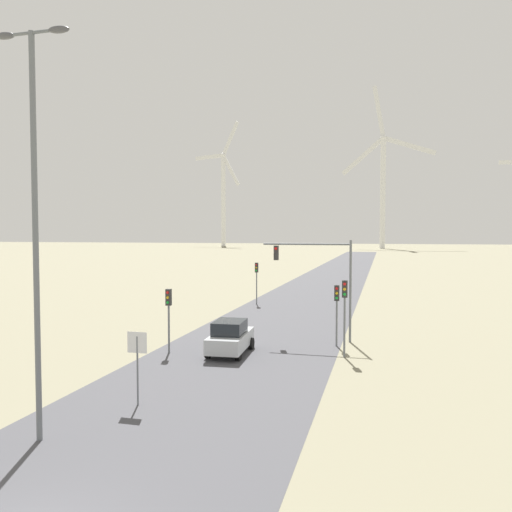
{
  "coord_description": "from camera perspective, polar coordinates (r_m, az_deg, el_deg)",
  "views": [
    {
      "loc": [
        7.33,
        -8.2,
        6.56
      ],
      "look_at": [
        0.0,
        20.36,
        5.19
      ],
      "focal_mm": 35.0,
      "sensor_mm": 36.0,
      "label": 1
    }
  ],
  "objects": [
    {
      "name": "traffic_light_post_mid_left",
      "position": [
        45.73,
        0.06,
        -2.04
      ],
      "size": [
        0.28,
        0.33,
        3.84
      ],
      "color": "slate",
      "rests_on": "ground"
    },
    {
      "name": "wind_turbine_left",
      "position": [
        217.0,
        14.3,
        8.47
      ],
      "size": [
        38.16,
        4.63,
        67.87
      ],
      "color": "white",
      "rests_on": "ground"
    },
    {
      "name": "car_approaching",
      "position": [
        27.38,
        -2.96,
        -9.25
      ],
      "size": [
        2.04,
        4.2,
        1.83
      ],
      "color": "#B7BCC1",
      "rests_on": "ground"
    },
    {
      "name": "road_surface",
      "position": [
        57.05,
        6.93,
        -3.96
      ],
      "size": [
        10.0,
        240.0,
        0.01
      ],
      "color": "#47474C",
      "rests_on": "ground"
    },
    {
      "name": "traffic_light_mast_overhead",
      "position": [
        30.44,
        7.21,
        -1.37
      ],
      "size": [
        5.41,
        0.35,
        6.13
      ],
      "color": "slate",
      "rests_on": "ground"
    },
    {
      "name": "traffic_light_post_mid_right",
      "position": [
        29.21,
        9.22,
        -5.15
      ],
      "size": [
        0.28,
        0.34,
        3.55
      ],
      "color": "slate",
      "rests_on": "ground"
    },
    {
      "name": "wind_turbine_far_left",
      "position": [
        250.41,
        -3.75,
        7.47
      ],
      "size": [
        26.24,
        9.24,
        60.99
      ],
      "color": "white",
      "rests_on": "ground"
    },
    {
      "name": "traffic_light_post_near_right",
      "position": [
        26.66,
        10.1,
        -5.1
      ],
      "size": [
        0.28,
        0.34,
        4.07
      ],
      "color": "slate",
      "rests_on": "ground"
    },
    {
      "name": "stop_sign_near",
      "position": [
        19.77,
        -13.41,
        -10.83
      ],
      "size": [
        0.81,
        0.07,
        2.82
      ],
      "color": "slate",
      "rests_on": "ground"
    },
    {
      "name": "traffic_light_post_near_left",
      "position": [
        27.68,
        -9.96,
        -5.65
      ],
      "size": [
        0.28,
        0.34,
        3.51
      ],
      "color": "slate",
      "rests_on": "ground"
    },
    {
      "name": "streetlamp",
      "position": [
        16.96,
        -23.97,
        6.19
      ],
      "size": [
        2.63,
        0.32,
        12.75
      ],
      "color": "slate",
      "rests_on": "ground"
    }
  ]
}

